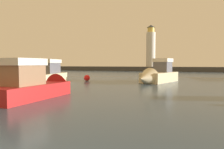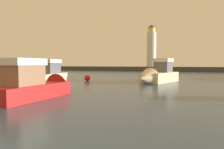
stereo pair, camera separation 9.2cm
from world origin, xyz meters
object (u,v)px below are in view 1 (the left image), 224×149
motorboat_1 (156,75)px  motorboat_2 (41,85)px  lighthouse (151,47)px  motorboat_3 (39,77)px  mooring_buoy (87,78)px

motorboat_1 → motorboat_2: (-6.25, -13.73, -0.07)m
lighthouse → motorboat_1: size_ratio=1.63×
motorboat_1 → motorboat_3: bearing=-146.2°
motorboat_2 → motorboat_3: (-5.27, 6.03, 0.08)m
motorboat_2 → mooring_buoy: 13.31m
motorboat_2 → mooring_buoy: size_ratio=8.82×
motorboat_1 → mooring_buoy: size_ratio=10.15×
motorboat_3 → mooring_buoy: motorboat_3 is taller
lighthouse → mooring_buoy: lighthouse is taller
motorboat_3 → mooring_buoy: bearing=72.0°
motorboat_1 → motorboat_3: (-11.51, -7.70, 0.01)m
motorboat_3 → mooring_buoy: size_ratio=11.63×
motorboat_1 → motorboat_2: bearing=-114.5°
motorboat_1 → mooring_buoy: (-9.26, -0.77, -0.50)m
lighthouse → motorboat_1: lighthouse is taller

